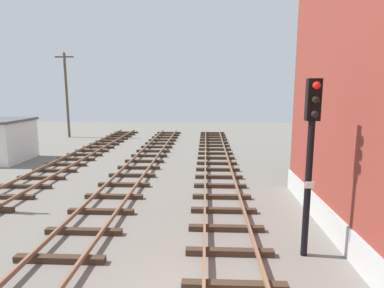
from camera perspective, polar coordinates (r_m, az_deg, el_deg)
The scene contains 4 objects.
signal_mast at distance 9.12m, azimuth 20.40°, elevation -0.57°, with size 0.36×0.40×4.93m.
control_hut at distance 24.26m, azimuth -30.71°, elevation 0.60°, with size 3.00×3.80×2.76m.
parked_car_white at distance 31.90m, azimuth -30.98°, elevation 1.56°, with size 4.20×2.04×1.76m.
utility_pole_far at distance 33.52m, azimuth -21.47°, elevation 8.34°, with size 1.80×0.24×8.11m.
Camera 1 is at (0.32, -5.28, 4.64)m, focal length 29.88 mm.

